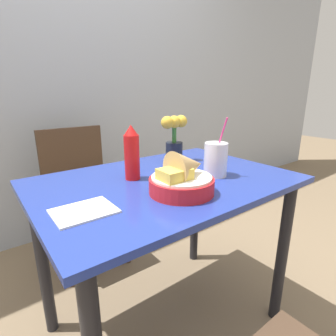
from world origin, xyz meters
The scene contains 9 objects.
ground_plane centered at (0.00, 0.00, 0.00)m, with size 12.00×12.00×0.00m, color #7A664C.
wall_window centered at (0.00, 1.19, 1.30)m, with size 7.00×0.06×2.60m.
dining_table centered at (0.00, 0.00, 0.61)m, with size 1.02×0.71×0.73m.
chair_far_window centered at (-0.10, 0.79, 0.50)m, with size 0.40×0.40×0.85m.
food_basket centered at (-0.04, -0.16, 0.79)m, with size 0.23×0.23×0.15m.
ketchup_bottle centered at (-0.11, 0.08, 0.84)m, with size 0.06×0.06×0.22m.
drink_cup centered at (0.19, -0.09, 0.80)m, with size 0.10×0.10×0.24m.
flower_vase centered at (0.19, 0.19, 0.86)m, with size 0.15×0.08×0.23m.
napkin centered at (-0.37, -0.10, 0.74)m, with size 0.17×0.14×0.01m.
Camera 1 is at (-0.60, -0.81, 1.08)m, focal length 28.00 mm.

